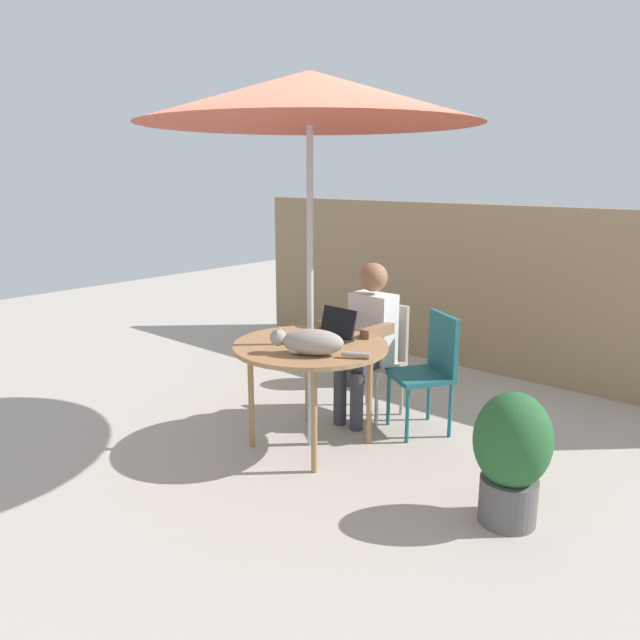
% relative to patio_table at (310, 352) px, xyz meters
% --- Properties ---
extents(ground_plane, '(14.00, 14.00, 0.00)m').
position_rel_patio_table_xyz_m(ground_plane, '(0.00, 0.00, -0.69)').
color(ground_plane, '#ADA399').
extents(fence_back, '(5.37, 0.08, 1.60)m').
position_rel_patio_table_xyz_m(fence_back, '(0.00, 2.38, 0.11)').
color(fence_back, '#937756').
rests_on(fence_back, ground).
extents(patio_table, '(1.07, 1.07, 0.75)m').
position_rel_patio_table_xyz_m(patio_table, '(0.00, 0.00, 0.00)').
color(patio_table, '#9E754C').
rests_on(patio_table, ground).
extents(patio_umbrella, '(2.18, 2.18, 2.51)m').
position_rel_patio_table_xyz_m(patio_umbrella, '(0.00, 0.00, 1.65)').
color(patio_umbrella, '#B7B7BC').
rests_on(patio_umbrella, ground).
extents(chair_occupied, '(0.40, 0.40, 0.89)m').
position_rel_patio_table_xyz_m(chair_occupied, '(0.00, 0.81, -0.17)').
color(chair_occupied, '#B2A899').
rests_on(chair_occupied, ground).
extents(chair_empty, '(0.55, 0.55, 0.89)m').
position_rel_patio_table_xyz_m(chair_empty, '(0.49, 0.78, -0.17)').
color(chair_empty, '#1E606B').
rests_on(chair_empty, ground).
extents(person_seated, '(0.48, 0.48, 1.23)m').
position_rel_patio_table_xyz_m(person_seated, '(0.00, 0.65, 0.00)').
color(person_seated, white).
rests_on(person_seated, ground).
extents(laptop, '(0.31, 0.27, 0.21)m').
position_rel_patio_table_xyz_m(laptop, '(0.04, 0.20, 0.12)').
color(laptop, black).
rests_on(laptop, patio_table).
extents(cat, '(0.59, 0.37, 0.17)m').
position_rel_patio_table_xyz_m(cat, '(0.17, -0.20, 0.14)').
color(cat, gray).
rests_on(cat, patio_table).
extents(potted_plant_near_fence, '(0.35, 0.35, 0.68)m').
position_rel_patio_table_xyz_m(potted_plant_near_fence, '(-0.60, 1.23, -0.30)').
color(potted_plant_near_fence, '#33383D').
rests_on(potted_plant_near_fence, ground).
extents(potted_plant_by_chair, '(0.42, 0.42, 0.75)m').
position_rel_patio_table_xyz_m(potted_plant_by_chair, '(1.48, -0.02, -0.28)').
color(potted_plant_by_chair, '#595654').
rests_on(potted_plant_by_chair, ground).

